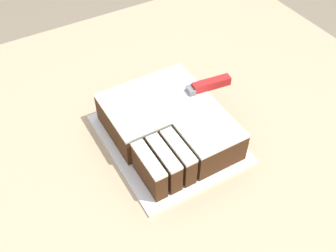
% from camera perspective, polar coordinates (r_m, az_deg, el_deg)
% --- Properties ---
extents(countertop, '(1.40, 1.10, 0.89)m').
position_cam_1_polar(countertop, '(1.36, -1.81, -12.82)').
color(countertop, tan).
rests_on(countertop, ground_plane).
extents(cake_board, '(0.29, 0.34, 0.01)m').
position_cam_1_polar(cake_board, '(0.97, 0.00, -1.77)').
color(cake_board, white).
rests_on(cake_board, countertop).
extents(cake, '(0.25, 0.30, 0.08)m').
position_cam_1_polar(cake, '(0.94, 0.06, 0.27)').
color(cake, '#472814').
rests_on(cake, cake_board).
extents(knife, '(0.30, 0.06, 0.02)m').
position_cam_1_polar(knife, '(0.96, 4.26, 5.45)').
color(knife, silver).
rests_on(knife, cake).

